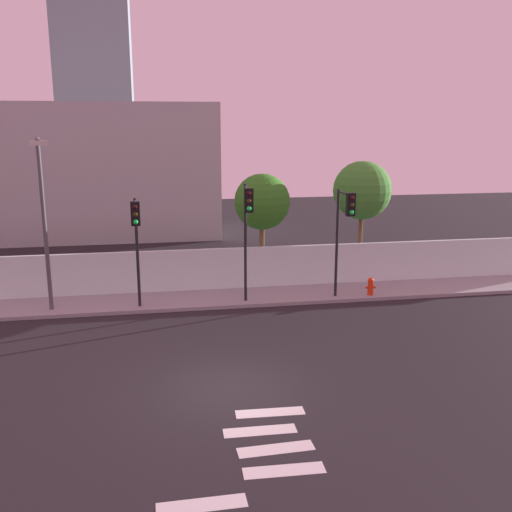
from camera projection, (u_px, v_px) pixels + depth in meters
The scene contains 13 objects.
ground_plane at pixel (226, 389), 16.30m from camera, with size 80.00×80.00×0.00m, color black.
sidewalk at pixel (203, 300), 24.15m from camera, with size 36.00×2.40×0.15m, color gray.
perimeter_wall at pixel (200, 269), 25.16m from camera, with size 36.00×0.18×1.80m, color silver.
crosswalk_marking at pixel (257, 462), 12.82m from camera, with size 3.86×4.73×0.01m.
traffic_light_left at pixel (344, 221), 22.95m from camera, with size 0.35×1.63×4.54m.
traffic_light_center at pixel (136, 231), 21.81m from camera, with size 0.35×1.26×4.34m.
traffic_light_right at pixel (247, 219), 22.17m from camera, with size 0.35×1.82×4.82m.
street_lamp_curbside at pixel (44, 212), 21.61m from camera, with size 0.70×1.73×6.64m.
fire_hydrant at pixel (371, 286), 24.46m from camera, with size 0.44×0.26×0.76m.
roadside_tree_midleft at pixel (262, 202), 26.28m from camera, with size 2.56×2.56×5.06m.
roadside_tree_midright at pixel (362, 191), 26.97m from camera, with size 2.74×2.74×5.57m.
low_building_distant at pixel (95, 171), 36.93m from camera, with size 15.61×6.00×8.47m, color #A7A7A7.
tower_on_skyline at pixel (93, 39), 46.13m from camera, with size 5.91×5.00×27.44m, color gray.
Camera 1 is at (-1.71, -14.92, 7.42)m, focal length 40.42 mm.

